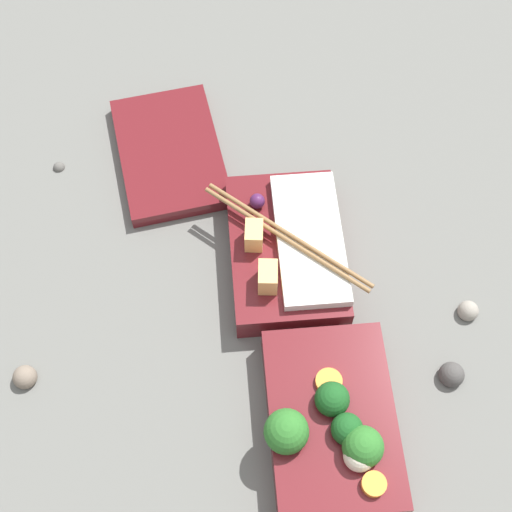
# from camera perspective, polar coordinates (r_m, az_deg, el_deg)

# --- Properties ---
(ground_plane) EXTENTS (3.00, 3.00, 0.00)m
(ground_plane) POSITION_cam_1_polar(r_m,az_deg,el_deg) (0.79, 4.89, -5.92)
(ground_plane) COLOR slate
(bento_tray_vegetable) EXTENTS (0.19, 0.13, 0.07)m
(bento_tray_vegetable) POSITION_cam_1_polar(r_m,az_deg,el_deg) (0.73, 5.92, -13.17)
(bento_tray_vegetable) COLOR maroon
(bento_tray_vegetable) RESTS_ON ground_plane
(bento_tray_rice) EXTENTS (0.19, 0.17, 0.07)m
(bento_tray_rice) POSITION_cam_1_polar(r_m,az_deg,el_deg) (0.80, 2.58, 0.57)
(bento_tray_rice) COLOR maroon
(bento_tray_rice) RESTS_ON ground_plane
(bento_lid) EXTENTS (0.20, 0.15, 0.02)m
(bento_lid) POSITION_cam_1_polar(r_m,az_deg,el_deg) (0.90, -6.90, 8.19)
(bento_lid) COLOR maroon
(bento_lid) RESTS_ON ground_plane
(pebble_0) EXTENTS (0.03, 0.03, 0.03)m
(pebble_0) POSITION_cam_1_polar(r_m,az_deg,el_deg) (0.80, -18.00, -9.20)
(pebble_0) COLOR #7A6B5B
(pebble_0) RESTS_ON ground_plane
(pebble_1) EXTENTS (0.02, 0.02, 0.02)m
(pebble_1) POSITION_cam_1_polar(r_m,az_deg,el_deg) (0.82, 16.60, -4.23)
(pebble_1) COLOR gray
(pebble_1) RESTS_ON ground_plane
(pebble_2) EXTENTS (0.01, 0.01, 0.01)m
(pebble_2) POSITION_cam_1_polar(r_m,az_deg,el_deg) (0.92, -15.52, 6.95)
(pebble_2) COLOR #595651
(pebble_2) RESTS_ON ground_plane
(pebble_3) EXTENTS (0.03, 0.03, 0.03)m
(pebble_3) POSITION_cam_1_polar(r_m,az_deg,el_deg) (0.79, 15.37, -9.13)
(pebble_3) COLOR #474442
(pebble_3) RESTS_ON ground_plane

